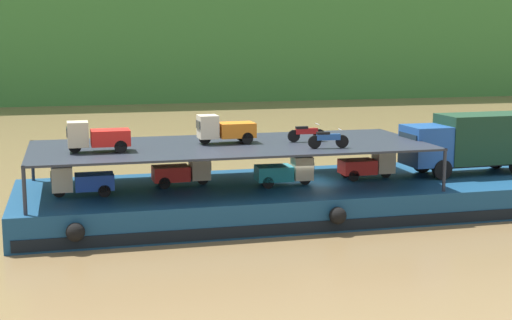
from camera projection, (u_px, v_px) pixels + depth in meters
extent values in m
plane|color=brown|center=(306.00, 212.00, 36.42)|extent=(400.00, 400.00, 0.00)
cube|color=navy|center=(306.00, 197.00, 36.30)|extent=(27.84, 8.35, 1.50)
cube|color=black|center=(336.00, 226.00, 32.36)|extent=(27.28, 0.06, 0.50)
sphere|color=black|center=(75.00, 232.00, 29.36)|extent=(0.76, 0.76, 0.76)
sphere|color=black|center=(338.00, 216.00, 32.07)|extent=(0.76, 0.76, 0.76)
cube|color=#1E4C99|center=(426.00, 145.00, 37.36)|extent=(2.07, 2.25, 2.00)
cube|color=#192833|center=(408.00, 139.00, 37.02)|extent=(0.12, 1.84, 0.60)
cube|color=#193823|center=(484.00, 138.00, 38.26)|extent=(4.87, 2.46, 2.50)
cube|color=black|center=(483.00, 163.00, 38.47)|extent=(6.84, 1.60, 0.20)
cylinder|color=black|center=(422.00, 163.00, 38.61)|extent=(1.01, 0.31, 1.00)
cylinder|color=black|center=(442.00, 170.00, 36.70)|extent=(1.01, 0.31, 1.00)
cylinder|color=black|center=(496.00, 159.00, 39.83)|extent=(1.01, 0.31, 1.00)
cylinder|color=#232833|center=(379.00, 147.00, 40.86)|extent=(0.16, 0.16, 2.00)
cylinder|color=#232833|center=(444.00, 170.00, 33.80)|extent=(0.16, 0.16, 2.00)
cylinder|color=#232833|center=(32.00, 161.00, 36.37)|extent=(0.16, 0.16, 2.00)
cylinder|color=#232833|center=(24.00, 191.00, 29.30)|extent=(0.16, 0.16, 2.00)
cube|color=#232833|center=(231.00, 146.00, 34.93)|extent=(18.64, 7.55, 0.10)
cube|color=#1E47B7|center=(94.00, 182.00, 33.04)|extent=(1.72, 1.22, 0.70)
cube|color=beige|center=(62.00, 179.00, 32.65)|extent=(0.91, 1.01, 1.10)
cube|color=#19232D|center=(51.00, 177.00, 32.51)|extent=(0.05, 0.85, 0.38)
cylinder|color=black|center=(59.00, 191.00, 32.70)|extent=(0.56, 0.15, 0.56)
cylinder|color=black|center=(103.00, 186.00, 33.70)|extent=(0.56, 0.15, 0.56)
cylinder|color=black|center=(104.00, 191.00, 32.70)|extent=(0.56, 0.15, 0.56)
cube|color=red|center=(171.00, 173.00, 35.01)|extent=(1.74, 1.26, 0.70)
cube|color=#C6B793|center=(200.00, 168.00, 35.36)|extent=(0.93, 1.03, 1.10)
cube|color=#19232D|center=(209.00, 165.00, 35.48)|extent=(0.07, 0.85, 0.38)
cylinder|color=black|center=(203.00, 179.00, 35.50)|extent=(0.56, 0.16, 0.56)
cylinder|color=black|center=(164.00, 183.00, 34.46)|extent=(0.56, 0.16, 0.56)
cylinder|color=black|center=(161.00, 179.00, 35.46)|extent=(0.56, 0.16, 0.56)
cube|color=teal|center=(274.00, 173.00, 35.09)|extent=(1.75, 1.27, 0.70)
cube|color=beige|center=(302.00, 168.00, 35.34)|extent=(0.94, 1.03, 1.10)
cube|color=#19232D|center=(312.00, 165.00, 35.42)|extent=(0.07, 0.85, 0.38)
cylinder|color=black|center=(305.00, 179.00, 35.46)|extent=(0.57, 0.16, 0.56)
cylinder|color=black|center=(268.00, 183.00, 34.55)|extent=(0.57, 0.16, 0.56)
cylinder|color=black|center=(263.00, 178.00, 35.57)|extent=(0.57, 0.16, 0.56)
cube|color=red|center=(357.00, 167.00, 36.81)|extent=(1.71, 1.21, 0.70)
cube|color=#C6B793|center=(383.00, 162.00, 37.11)|extent=(0.91, 1.01, 1.10)
cube|color=#19232D|center=(392.00, 159.00, 37.20)|extent=(0.05, 0.85, 0.38)
cylinder|color=black|center=(386.00, 172.00, 37.23)|extent=(0.56, 0.14, 0.56)
cylinder|color=black|center=(354.00, 176.00, 36.26)|extent=(0.56, 0.14, 0.56)
cylinder|color=black|center=(346.00, 172.00, 37.28)|extent=(0.56, 0.14, 0.56)
cube|color=red|center=(110.00, 138.00, 32.68)|extent=(1.71, 1.22, 0.70)
cube|color=#C6B793|center=(78.00, 134.00, 32.30)|extent=(0.91, 1.01, 1.10)
cube|color=#19232D|center=(67.00, 132.00, 32.16)|extent=(0.05, 0.85, 0.38)
cylinder|color=black|center=(75.00, 147.00, 32.35)|extent=(0.56, 0.15, 0.56)
cylinder|color=black|center=(119.00, 143.00, 33.35)|extent=(0.56, 0.15, 0.56)
cylinder|color=black|center=(121.00, 147.00, 32.34)|extent=(0.56, 0.15, 0.56)
cube|color=orange|center=(236.00, 130.00, 35.35)|extent=(1.74, 1.26, 0.70)
cube|color=beige|center=(208.00, 127.00, 34.93)|extent=(0.93, 1.03, 1.10)
cube|color=#19232D|center=(198.00, 125.00, 34.79)|extent=(0.07, 0.85, 0.38)
cylinder|color=black|center=(205.00, 138.00, 34.98)|extent=(0.56, 0.16, 0.56)
cylinder|color=black|center=(242.00, 135.00, 36.03)|extent=(0.56, 0.16, 0.56)
cylinder|color=black|center=(247.00, 138.00, 35.02)|extent=(0.56, 0.16, 0.56)
cylinder|color=black|center=(342.00, 141.00, 33.79)|extent=(0.61, 0.16, 0.60)
cylinder|color=black|center=(315.00, 142.00, 33.60)|extent=(0.61, 0.16, 0.60)
cube|color=#1E4C99|center=(328.00, 137.00, 33.66)|extent=(1.11, 0.30, 0.28)
cube|color=black|center=(323.00, 133.00, 33.59)|extent=(0.62, 0.26, 0.12)
cylinder|color=#B2B2B7|center=(340.00, 130.00, 33.69)|extent=(0.09, 0.55, 0.04)
cylinder|color=black|center=(319.00, 135.00, 35.94)|extent=(0.60, 0.11, 0.60)
cylinder|color=black|center=(294.00, 136.00, 35.64)|extent=(0.60, 0.11, 0.60)
cube|color=#B21919|center=(307.00, 131.00, 35.75)|extent=(1.10, 0.21, 0.28)
cube|color=black|center=(302.00, 128.00, 35.66)|extent=(0.60, 0.21, 0.12)
cylinder|color=#B2B2B7|center=(317.00, 124.00, 35.82)|extent=(0.05, 0.55, 0.04)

